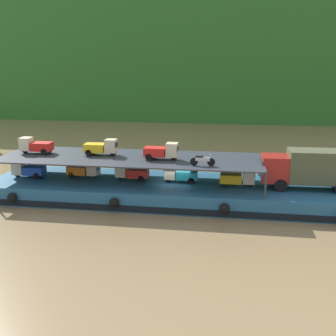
% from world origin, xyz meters
% --- Properties ---
extents(ground_plane, '(400.00, 400.00, 0.00)m').
position_xyz_m(ground_plane, '(0.00, 0.00, 0.00)').
color(ground_plane, olive).
extents(hillside_far_bank, '(114.43, 36.22, 32.34)m').
position_xyz_m(hillside_far_bank, '(0.00, 62.44, 18.22)').
color(hillside_far_bank, '#286023').
rests_on(hillside_far_bank, ground).
extents(cargo_barge, '(30.93, 8.09, 1.50)m').
position_xyz_m(cargo_barge, '(0.00, -0.03, 0.75)').
color(cargo_barge, '#23567A').
rests_on(cargo_barge, ground).
extents(covered_lorry, '(7.90, 2.45, 3.10)m').
position_xyz_m(covered_lorry, '(10.48, -0.26, 3.19)').
color(covered_lorry, maroon).
rests_on(covered_lorry, cargo_barge).
extents(cargo_rack, '(21.73, 6.67, 2.00)m').
position_xyz_m(cargo_rack, '(-3.80, 0.00, 3.44)').
color(cargo_rack, '#2D333D').
rests_on(cargo_rack, cargo_barge).
extents(mini_truck_lower_stern, '(2.78, 1.27, 1.38)m').
position_xyz_m(mini_truck_lower_stern, '(-12.75, -0.37, 2.19)').
color(mini_truck_lower_stern, '#1E47B7').
rests_on(mini_truck_lower_stern, cargo_barge).
extents(mini_truck_lower_aft, '(2.79, 1.29, 1.38)m').
position_xyz_m(mini_truck_lower_aft, '(-7.97, 0.37, 2.19)').
color(mini_truck_lower_aft, orange).
rests_on(mini_truck_lower_aft, cargo_barge).
extents(mini_truck_lower_mid, '(2.77, 1.26, 1.38)m').
position_xyz_m(mini_truck_lower_mid, '(-3.77, 0.18, 2.19)').
color(mini_truck_lower_mid, red).
rests_on(mini_truck_lower_mid, cargo_barge).
extents(mini_truck_lower_fore, '(2.76, 1.24, 1.38)m').
position_xyz_m(mini_truck_lower_fore, '(0.38, 0.15, 2.19)').
color(mini_truck_lower_fore, teal).
rests_on(mini_truck_lower_fore, cargo_barge).
extents(mini_truck_lower_bow, '(2.74, 1.21, 1.38)m').
position_xyz_m(mini_truck_lower_bow, '(5.08, -0.30, 2.19)').
color(mini_truck_lower_bow, gold).
rests_on(mini_truck_lower_bow, cargo_barge).
extents(mini_truck_upper_stern, '(2.76, 1.23, 1.38)m').
position_xyz_m(mini_truck_upper_stern, '(-12.17, 0.20, 4.19)').
color(mini_truck_upper_stern, red).
rests_on(mini_truck_upper_stern, cargo_rack).
extents(mini_truck_upper_mid, '(2.76, 1.23, 1.38)m').
position_xyz_m(mini_truck_upper_mid, '(-6.37, 0.41, 4.19)').
color(mini_truck_upper_mid, gold).
rests_on(mini_truck_upper_mid, cargo_rack).
extents(mini_truck_upper_fore, '(2.76, 1.24, 1.38)m').
position_xyz_m(mini_truck_upper_fore, '(-1.06, -0.42, 4.19)').
color(mini_truck_upper_fore, red).
rests_on(mini_truck_upper_fore, cargo_rack).
extents(motorcycle_upper_port, '(1.90, 0.55, 0.87)m').
position_xyz_m(motorcycle_upper_port, '(2.32, -2.00, 3.93)').
color(motorcycle_upper_port, black).
rests_on(motorcycle_upper_port, cargo_rack).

